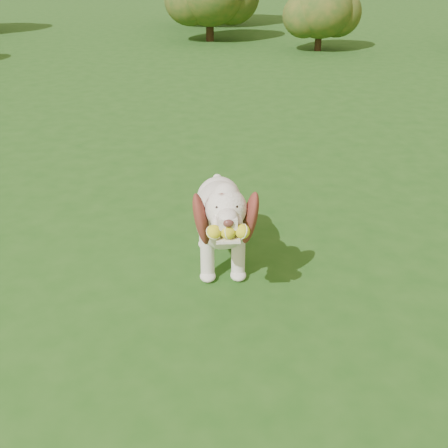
{
  "coord_description": "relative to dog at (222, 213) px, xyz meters",
  "views": [
    {
      "loc": [
        0.53,
        -2.59,
        1.9
      ],
      "look_at": [
        0.37,
        0.29,
        0.44
      ],
      "focal_mm": 45.0,
      "sensor_mm": 36.0,
      "label": 1
    }
  ],
  "objects": [
    {
      "name": "ground",
      "position": [
        -0.35,
        -0.52,
        -0.4
      ],
      "size": [
        80.0,
        80.0,
        0.0
      ],
      "primitive_type": "plane",
      "color": "#1F4E16",
      "rests_on": "ground"
    },
    {
      "name": "shrub_c",
      "position": [
        1.38,
        8.17,
        0.35
      ],
      "size": [
        1.23,
        1.23,
        1.28
      ],
      "color": "#382314",
      "rests_on": "ground"
    },
    {
      "name": "dog",
      "position": [
        0.0,
        0.0,
        0.0
      ],
      "size": [
        0.46,
        1.15,
        0.75
      ],
      "rotation": [
        0.0,
        0.0,
        0.12
      ],
      "color": "white",
      "rests_on": "ground"
    }
  ]
}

